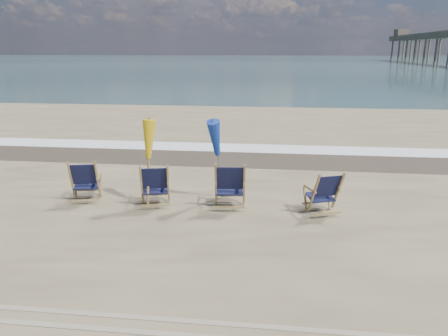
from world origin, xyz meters
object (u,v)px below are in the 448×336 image
object	(u,v)px
beach_chair_3	(338,192)
umbrella_yellow	(147,144)
beach_chair_2	(244,186)
beach_chair_0	(98,181)
beach_chair_1	(168,185)
umbrella_blue	(219,137)

from	to	relation	value
beach_chair_3	umbrella_yellow	size ratio (longest dim) A/B	0.52
beach_chair_3	umbrella_yellow	xyz separation A→B (m)	(-4.16, -0.00, 0.94)
beach_chair_2	umbrella_yellow	xyz separation A→B (m)	(-2.14, -0.03, 0.89)
beach_chair_0	beach_chair_2	bearing A→B (deg)	163.53
beach_chair_1	beach_chair_3	bearing A→B (deg)	166.13
beach_chair_0	umbrella_yellow	xyz separation A→B (m)	(1.27, -0.14, 0.93)
beach_chair_2	beach_chair_0	bearing A→B (deg)	-7.67
beach_chair_1	beach_chair_2	bearing A→B (deg)	167.31
beach_chair_3	umbrella_blue	bearing A→B (deg)	-33.58
beach_chair_0	beach_chair_1	xyz separation A→B (m)	(1.71, -0.14, 0.00)
beach_chair_2	beach_chair_3	distance (m)	2.02
beach_chair_3	umbrella_blue	size ratio (longest dim) A/B	0.49
beach_chair_2	umbrella_blue	xyz separation A→B (m)	(-0.63, 0.52, 0.97)
beach_chair_3	umbrella_blue	world-z (taller)	umbrella_blue
beach_chair_0	umbrella_yellow	size ratio (longest dim) A/B	0.53
beach_chair_3	beach_chair_2	bearing A→B (deg)	-22.71
beach_chair_3	umbrella_yellow	world-z (taller)	umbrella_yellow
beach_chair_1	beach_chair_2	world-z (taller)	beach_chair_2
beach_chair_0	beach_chair_3	size ratio (longest dim) A/B	1.03
beach_chair_2	beach_chair_3	size ratio (longest dim) A/B	1.10
beach_chair_0	beach_chair_3	distance (m)	5.43
umbrella_yellow	umbrella_blue	xyz separation A→B (m)	(1.51, 0.55, 0.08)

